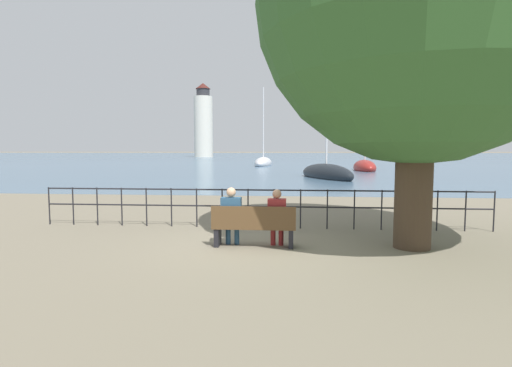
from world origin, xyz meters
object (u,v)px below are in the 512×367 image
Objects in this scene: sailboat_2 at (364,167)px; sailboat_1 at (263,163)px; seated_person_right at (277,215)px; harbor_lighthouse at (203,123)px; shade_tree at (420,0)px; sailboat_0 at (326,174)px; park_bench at (254,227)px; seated_person_left at (231,214)px.

sailboat_1 is at bearing 131.02° from sailboat_2.
harbor_lighthouse is at bearing 103.17° from seated_person_right.
harbor_lighthouse reaches higher than shade_tree.
sailboat_0 is 0.75× the size of sailboat_2.
shade_tree is 0.85× the size of sailboat_2.
park_bench is at bearing -121.87° from sailboat_0.
park_bench is at bearing -171.08° from seated_person_right.
sailboat_2 reaches higher than park_bench.
seated_person_left is 44.96m from sailboat_1.
seated_person_left is 0.06× the size of harbor_lighthouse.
seated_person_right reaches higher than park_bench.
park_bench is at bearing -77.08° from harbor_lighthouse.
sailboat_1 reaches higher than sailboat_2.
sailboat_2 is 0.46× the size of harbor_lighthouse.
seated_person_right is 0.12× the size of sailboat_2.
park_bench is 45.06m from sailboat_1.
park_bench is 112.85m from harbor_lighthouse.
sailboat_2 is 84.25m from harbor_lighthouse.
seated_person_left is at bearing -77.32° from harbor_lighthouse.
sailboat_1 is (-2.83, 44.97, -0.06)m from park_bench.
shade_tree is at bearing -100.11° from sailboat_2.
shade_tree is 21.69m from sailboat_0.
sailboat_0 is at bearing -72.06° from harbor_lighthouse.
sailboat_0 is (3.42, 21.39, -0.10)m from park_bench.
sailboat_1 is (-3.33, 44.90, -0.31)m from seated_person_right.
shade_tree reaches higher than park_bench.
sailboat_0 is 0.69× the size of sailboat_1.
harbor_lighthouse is (-22.29, 64.61, 9.80)m from sailboat_1.
sailboat_1 is at bearing -70.96° from harbor_lighthouse.
sailboat_1 is at bearing 97.89° from shade_tree.
seated_person_left is 1.03× the size of seated_person_right.
sailboat_1 reaches higher than shade_tree.
harbor_lighthouse is at bearing 104.61° from shade_tree.
sailboat_0 reaches higher than park_bench.
shade_tree is 0.78× the size of sailboat_1.
sailboat_2 is (7.79, 32.79, -0.32)m from seated_person_right.
harbor_lighthouse is at bearing 102.92° from park_bench.
sailboat_0 is at bearing -70.94° from sailboat_1.
sailboat_1 is at bearing 82.07° from sailboat_0.
seated_person_left is 112.64m from harbor_lighthouse.
park_bench is (-3.37, -0.23, -4.68)m from shade_tree.
park_bench is 33.90m from sailboat_2.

